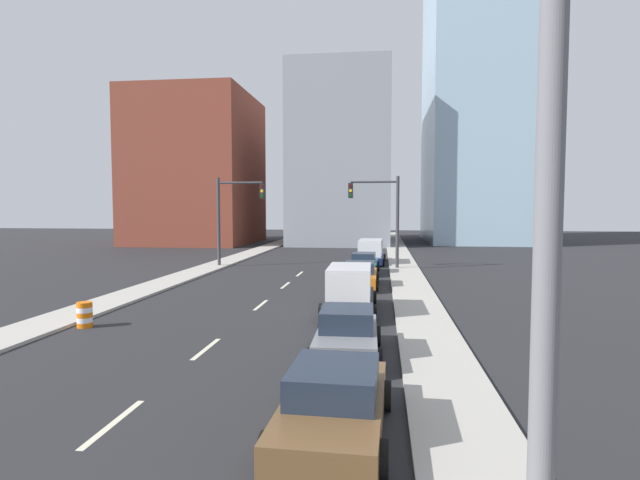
% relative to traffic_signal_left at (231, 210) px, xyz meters
% --- Properties ---
extents(sidewalk_left, '(2.16, 88.61, 0.12)m').
position_rel_traffic_signal_left_xyz_m(sidewalk_left, '(-1.34, 8.68, -4.24)').
color(sidewalk_left, '#ADA89E').
rests_on(sidewalk_left, ground).
extents(sidewalk_right, '(2.16, 88.61, 0.12)m').
position_rel_traffic_signal_left_xyz_m(sidewalk_right, '(12.98, 8.68, -4.24)').
color(sidewalk_right, '#ADA89E').
rests_on(sidewalk_right, ground).
extents(lane_stripe_at_9m, '(0.16, 2.40, 0.01)m').
position_rel_traffic_signal_left_xyz_m(lane_stripe_at_9m, '(5.82, -27.08, -4.30)').
color(lane_stripe_at_9m, beige).
rests_on(lane_stripe_at_9m, ground).
extents(lane_stripe_at_14m, '(0.16, 2.40, 0.01)m').
position_rel_traffic_signal_left_xyz_m(lane_stripe_at_14m, '(5.82, -21.56, -4.30)').
color(lane_stripe_at_14m, beige).
rests_on(lane_stripe_at_14m, ground).
extents(lane_stripe_at_21m, '(0.16, 2.40, 0.01)m').
position_rel_traffic_signal_left_xyz_m(lane_stripe_at_21m, '(5.82, -14.35, -4.30)').
color(lane_stripe_at_21m, beige).
rests_on(lane_stripe_at_21m, ground).
extents(lane_stripe_at_27m, '(0.16, 2.40, 0.01)m').
position_rel_traffic_signal_left_xyz_m(lane_stripe_at_27m, '(5.82, -8.43, -4.30)').
color(lane_stripe_at_27m, beige).
rests_on(lane_stripe_at_27m, ground).
extents(lane_stripe_at_32m, '(0.16, 2.40, 0.01)m').
position_rel_traffic_signal_left_xyz_m(lane_stripe_at_32m, '(5.82, -3.41, -4.30)').
color(lane_stripe_at_32m, beige).
rests_on(lane_stripe_at_32m, ground).
extents(building_brick_left, '(14.00, 16.00, 18.59)m').
position_rel_traffic_signal_left_xyz_m(building_brick_left, '(-12.00, 24.75, 4.99)').
color(building_brick_left, brown).
rests_on(building_brick_left, ground).
extents(building_office_center, '(12.00, 20.00, 21.39)m').
position_rel_traffic_signal_left_xyz_m(building_office_center, '(6.29, 28.75, 6.39)').
color(building_office_center, gray).
rests_on(building_office_center, ground).
extents(building_glass_right, '(13.00, 20.00, 37.59)m').
position_rel_traffic_signal_left_xyz_m(building_glass_right, '(23.82, 32.75, 14.49)').
color(building_glass_right, '#99B7CC').
rests_on(building_glass_right, ground).
extents(traffic_signal_left, '(3.70, 0.35, 6.76)m').
position_rel_traffic_signal_left_xyz_m(traffic_signal_left, '(0.00, 0.00, 0.00)').
color(traffic_signal_left, '#38383D').
rests_on(traffic_signal_left, ground).
extents(traffic_signal_right, '(3.70, 0.35, 6.76)m').
position_rel_traffic_signal_left_xyz_m(traffic_signal_right, '(11.50, 0.00, 0.00)').
color(traffic_signal_right, '#38383D').
rests_on(traffic_signal_right, ground).
extents(utility_pole_right_near, '(1.60, 0.32, 9.31)m').
position_rel_traffic_signal_left_xyz_m(utility_pole_right_near, '(13.26, -30.47, 0.48)').
color(utility_pole_right_near, slate).
rests_on(utility_pole_right_near, ground).
extents(traffic_barrel, '(0.56, 0.56, 0.95)m').
position_rel_traffic_signal_left_xyz_m(traffic_barrel, '(0.31, -19.36, -3.83)').
color(traffic_barrel, orange).
rests_on(traffic_barrel, ground).
extents(sedan_brown, '(2.29, 4.64, 1.41)m').
position_rel_traffic_signal_left_xyz_m(sedan_brown, '(10.43, -27.09, -3.65)').
color(sedan_brown, brown).
rests_on(sedan_brown, ground).
extents(sedan_gray, '(2.12, 4.27, 1.48)m').
position_rel_traffic_signal_left_xyz_m(sedan_gray, '(10.32, -21.86, -3.63)').
color(sedan_gray, slate).
rests_on(sedan_gray, ground).
extents(box_truck_black, '(2.34, 5.30, 2.02)m').
position_rel_traffic_signal_left_xyz_m(box_truck_black, '(10.00, -15.60, -3.34)').
color(box_truck_black, black).
rests_on(box_truck_black, ground).
extents(sedan_orange, '(2.17, 4.79, 1.41)m').
position_rel_traffic_signal_left_xyz_m(sedan_orange, '(10.11, -8.48, -3.65)').
color(sedan_orange, orange).
rests_on(sedan_orange, ground).
extents(sedan_teal, '(2.12, 4.46, 1.41)m').
position_rel_traffic_signal_left_xyz_m(sedan_teal, '(10.13, -2.61, -3.65)').
color(sedan_teal, '#196B75').
rests_on(sedan_teal, ground).
extents(box_truck_navy, '(2.43, 6.05, 1.94)m').
position_rel_traffic_signal_left_xyz_m(box_truck_navy, '(10.46, 3.52, -3.38)').
color(box_truck_navy, '#141E47').
rests_on(box_truck_navy, ground).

